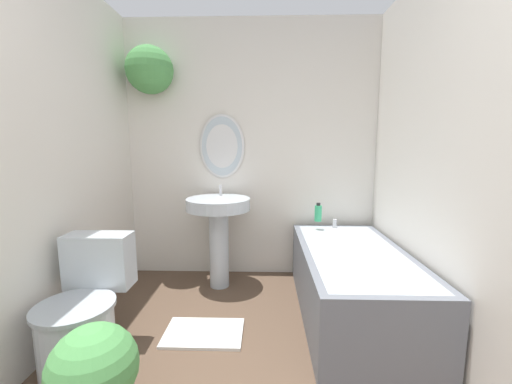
% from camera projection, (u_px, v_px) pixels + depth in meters
% --- Properties ---
extents(wall_back, '(2.45, 0.41, 2.40)m').
position_uv_depth(wall_back, '(235.00, 138.00, 2.96)').
color(wall_back, silver).
rests_on(wall_back, ground_plane).
extents(wall_left, '(0.06, 2.76, 2.40)m').
position_uv_depth(wall_left, '(21.00, 156.00, 1.70)').
color(wall_left, silver).
rests_on(wall_left, ground_plane).
extents(wall_right, '(0.06, 2.76, 2.40)m').
position_uv_depth(wall_right, '(470.00, 156.00, 1.63)').
color(wall_right, silver).
rests_on(wall_right, ground_plane).
extents(toilet, '(0.42, 0.58, 0.72)m').
position_uv_depth(toilet, '(84.00, 316.00, 1.77)').
color(toilet, silver).
rests_on(toilet, ground_plane).
extents(pedestal_sink, '(0.56, 0.56, 0.90)m').
position_uv_depth(pedestal_sink, '(219.00, 222.00, 2.75)').
color(pedestal_sink, silver).
rests_on(pedestal_sink, ground_plane).
extents(bathtub, '(0.74, 1.47, 0.58)m').
position_uv_depth(bathtub, '(352.00, 281.00, 2.30)').
color(bathtub, slate).
rests_on(bathtub, ground_plane).
extents(shampoo_bottle, '(0.06, 0.06, 0.17)m').
position_uv_depth(shampoo_bottle, '(318.00, 213.00, 2.81)').
color(shampoo_bottle, '#38B275').
rests_on(shampoo_bottle, bathtub).
extents(potted_plant, '(0.36, 0.36, 0.51)m').
position_uv_depth(potted_plant, '(94.00, 378.00, 1.32)').
color(potted_plant, '#9E6042').
rests_on(potted_plant, ground_plane).
extents(bath_mat, '(0.52, 0.34, 0.02)m').
position_uv_depth(bath_mat, '(204.00, 333.00, 2.10)').
color(bath_mat, silver).
rests_on(bath_mat, ground_plane).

